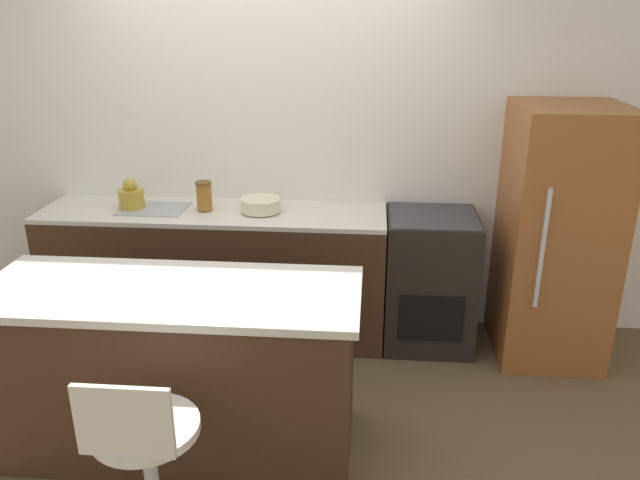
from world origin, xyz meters
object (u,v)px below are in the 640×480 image
object	(u,v)px
oven_range	(429,280)
stool_chair	(147,464)
kettle	(131,196)
mixing_bowl	(261,205)
refrigerator	(556,236)

from	to	relation	value
oven_range	stool_chair	bearing A→B (deg)	-123.67
stool_chair	kettle	size ratio (longest dim) A/B	4.58
oven_range	mixing_bowl	bearing A→B (deg)	179.74
oven_range	kettle	bearing A→B (deg)	179.85
kettle	stool_chair	bearing A→B (deg)	-69.13
oven_range	mixing_bowl	distance (m)	1.25
refrigerator	kettle	size ratio (longest dim) A/B	8.10
kettle	mixing_bowl	distance (m)	0.88
oven_range	kettle	size ratio (longest dim) A/B	4.50
oven_range	stool_chair	size ratio (longest dim) A/B	0.98
stool_chair	mixing_bowl	distance (m)	2.01
stool_chair	oven_range	bearing A→B (deg)	56.33
oven_range	refrigerator	size ratio (longest dim) A/B	0.56
mixing_bowl	kettle	bearing A→B (deg)	-180.00
stool_chair	kettle	bearing A→B (deg)	110.87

